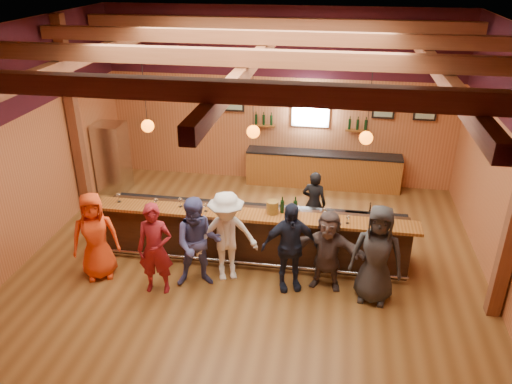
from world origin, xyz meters
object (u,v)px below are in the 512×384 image
bar_counter (256,232)px  customer_white (227,237)px  customer_redvest (155,249)px  bartender (314,203)px  customer_brown (327,250)px  back_bar_cabinet (323,170)px  customer_dark (377,255)px  stainless_fridge (112,158)px  customer_navy (289,247)px  bottle_a (282,206)px  customer_orange (95,236)px  ice_bucket (272,207)px  customer_denim (198,243)px

bar_counter → customer_white: (-0.39, -0.89, 0.37)m
customer_redvest → bartender: (2.65, 2.56, -0.14)m
customer_brown → bartender: (-0.36, 1.93, -0.05)m
back_bar_cabinet → customer_dark: size_ratio=2.17×
stainless_fridge → customer_navy: stainless_fridge is taller
bottle_a → back_bar_cabinet: bearing=80.3°
customer_redvest → customer_orange: bearing=163.4°
customer_white → stainless_fridge: bearing=116.9°
bottle_a → stainless_fridge: bearing=150.6°
customer_navy → ice_bucket: size_ratio=6.93×
bartender → ice_bucket: bearing=70.5°
customer_denim → customer_white: customer_white is taller
customer_denim → customer_brown: size_ratio=1.14×
stainless_fridge → bottle_a: (4.66, -2.62, 0.34)m
customer_redvest → bottle_a: bearing=26.7°
ice_bucket → customer_navy: bearing=-61.7°
customer_white → customer_redvest: bearing=-174.5°
stainless_fridge → customer_dark: size_ratio=0.97×
customer_denim → bartender: customer_denim is taller
customer_white → customer_navy: bearing=-26.6°
customer_navy → customer_brown: bearing=-6.4°
bar_counter → customer_white: customer_white is taller
stainless_fridge → customer_navy: (4.90, -3.45, -0.03)m
stainless_fridge → customer_denim: size_ratio=1.02×
stainless_fridge → bottle_a: size_ratio=5.35×
bar_counter → back_bar_cabinet: size_ratio=1.57×
stainless_fridge → customer_navy: size_ratio=1.03×
customer_orange → stainless_fridge: bearing=84.8°
bartender → customer_redvest: bearing=53.8°
bartender → customer_orange: bearing=40.3°
stainless_fridge → customer_orange: size_ratio=1.04×
stainless_fridge → bartender: stainless_fridge is taller
back_bar_cabinet → customer_navy: customer_navy is taller
ice_bucket → bar_counter: bearing=148.7°
back_bar_cabinet → bottle_a: (-0.64, -3.74, 0.77)m
stainless_fridge → customer_denim: (3.26, -3.61, -0.02)m
back_bar_cabinet → stainless_fridge: size_ratio=2.22×
customer_white → bottle_a: bearing=16.2°
stainless_fridge → customer_orange: bearing=-70.5°
back_bar_cabinet → customer_brown: bearing=-86.5°
back_bar_cabinet → ice_bucket: ice_bucket is taller
customer_redvest → ice_bucket: bearing=28.0°
customer_brown → ice_bucket: bearing=157.1°
customer_brown → customer_navy: bearing=-160.6°
back_bar_cabinet → customer_white: size_ratio=2.23×
stainless_fridge → bottle_a: bearing=-29.4°
customer_denim → bottle_a: 1.76m
back_bar_cabinet → bar_counter: bearing=-108.3°
customer_navy → customer_dark: bearing=-22.2°
customer_orange → customer_redvest: size_ratio=0.99×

